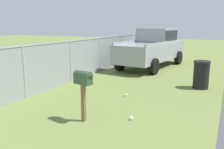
# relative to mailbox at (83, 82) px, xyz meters

# --- Properties ---
(mailbox) EXTENTS (0.30, 0.49, 1.24)m
(mailbox) POSITION_rel_mailbox_xyz_m (0.00, 0.00, 0.00)
(mailbox) COLOR brown
(mailbox) RESTS_ON ground
(pickup_truck) EXTENTS (5.61, 2.60, 2.09)m
(pickup_truck) POSITION_rel_mailbox_xyz_m (8.23, 0.77, 0.12)
(pickup_truck) COLOR #93999E
(pickup_truck) RESTS_ON ground
(trash_bin) EXTENTS (0.58, 0.58, 1.01)m
(trash_bin) POSITION_rel_mailbox_xyz_m (4.47, -2.17, -0.47)
(trash_bin) COLOR black
(trash_bin) RESTS_ON ground
(fence_section) EXTENTS (14.72, 0.07, 1.68)m
(fence_section) POSITION_rel_mailbox_xyz_m (3.22, 2.67, -0.07)
(fence_section) COLOR #9EA3A8
(fence_section) RESTS_ON ground
(litter_cup_far_scatter) EXTENTS (0.12, 0.10, 0.08)m
(litter_cup_far_scatter) POSITION_rel_mailbox_xyz_m (2.30, -0.12, -0.94)
(litter_cup_far_scatter) COLOR white
(litter_cup_far_scatter) RESTS_ON ground
(litter_cup_midfield_b) EXTENTS (0.12, 0.10, 0.08)m
(litter_cup_midfield_b) POSITION_rel_mailbox_xyz_m (0.56, -1.01, -0.94)
(litter_cup_midfield_b) COLOR white
(litter_cup_midfield_b) RESTS_ON ground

